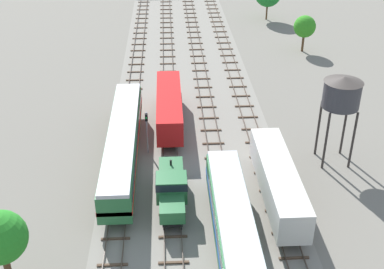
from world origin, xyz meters
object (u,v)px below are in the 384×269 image
diesel_railcar_centre_left_nearest (236,237)px  passenger_coach_far_left_midfar (123,142)px  freight_boxcar_centre_near (278,180)px  freight_boxcar_left_far (169,106)px  water_tower (342,93)px  shunter_loco_left_mid (172,187)px  signal_post_nearest (147,127)px

diesel_railcar_centre_left_nearest → passenger_coach_far_left_midfar: same height
freight_boxcar_centre_near → freight_boxcar_left_far: bearing=121.4°
freight_boxcar_left_far → water_tower: size_ratio=1.50×
diesel_railcar_centre_left_nearest → passenger_coach_far_left_midfar: size_ratio=0.93×
shunter_loco_left_mid → freight_boxcar_left_far: (0.01, 15.40, 0.44)m
freight_boxcar_left_far → passenger_coach_far_left_midfar: bearing=-120.0°
shunter_loco_left_mid → freight_boxcar_left_far: 15.40m
freight_boxcar_centre_near → shunter_loco_left_mid: 9.46m
diesel_railcar_centre_left_nearest → freight_boxcar_left_far: (-4.71, 22.87, -0.15)m
water_tower → signal_post_nearest: bearing=172.6°
diesel_railcar_centre_left_nearest → shunter_loco_left_mid: diesel_railcar_centre_left_nearest is taller
shunter_loco_left_mid → freight_boxcar_left_far: freight_boxcar_left_far is taller
diesel_railcar_centre_left_nearest → water_tower: 19.19m
shunter_loco_left_mid → signal_post_nearest: 9.56m
water_tower → freight_boxcar_centre_near: bearing=-136.6°
diesel_railcar_centre_left_nearest → passenger_coach_far_left_midfar: (-9.44, 14.67, 0.02)m
freight_boxcar_centre_near → water_tower: size_ratio=1.50×
diesel_railcar_centre_left_nearest → signal_post_nearest: signal_post_nearest is taller
shunter_loco_left_mid → passenger_coach_far_left_midfar: (-4.72, 7.20, 0.60)m
shunter_loco_left_mid → signal_post_nearest: signal_post_nearest is taller
water_tower → freight_boxcar_left_far: bearing=152.4°
diesel_railcar_centre_left_nearest → water_tower: size_ratio=2.20×
water_tower → signal_post_nearest: (-18.97, 2.47, -4.53)m
diesel_railcar_centre_left_nearest → signal_post_nearest: bearing=113.0°
shunter_loco_left_mid → water_tower: 18.78m
shunter_loco_left_mid → freight_boxcar_left_far: size_ratio=0.60×
diesel_railcar_centre_left_nearest → freight_boxcar_left_far: 23.35m
freight_boxcar_centre_near → signal_post_nearest: bearing=141.9°
diesel_railcar_centre_left_nearest → freight_boxcar_left_far: diesel_railcar_centre_left_nearest is taller
passenger_coach_far_left_midfar → water_tower: (21.33, -0.47, 5.00)m
shunter_loco_left_mid → signal_post_nearest: size_ratio=1.76×
shunter_loco_left_mid → passenger_coach_far_left_midfar: size_ratio=0.38×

